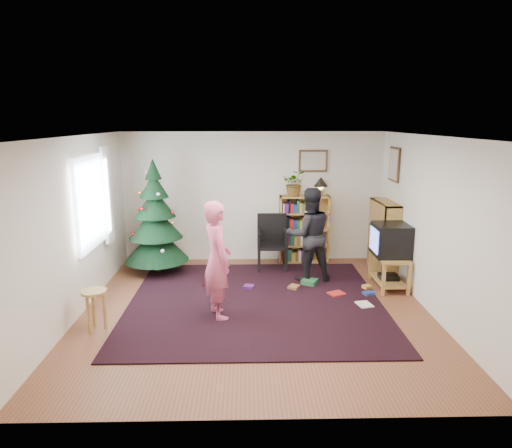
{
  "coord_description": "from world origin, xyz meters",
  "views": [
    {
      "loc": [
        -0.14,
        -6.21,
        2.71
      ],
      "look_at": [
        0.02,
        0.83,
        1.1
      ],
      "focal_mm": 32.0,
      "sensor_mm": 36.0,
      "label": 1
    }
  ],
  "objects_px": {
    "bookshelf_right": "(383,236)",
    "stool": "(94,299)",
    "picture_back": "(313,161)",
    "christmas_tree": "(156,226)",
    "table_lamp": "(321,183)",
    "bookshelf_back": "(304,228)",
    "crt_tv": "(391,240)",
    "potted_plant": "(295,183)",
    "person_standing": "(217,260)",
    "picture_right": "(394,164)",
    "person_by_chair": "(309,235)",
    "armchair": "(272,239)",
    "tv_stand": "(389,268)"
  },
  "relations": [
    {
      "from": "bookshelf_back",
      "to": "potted_plant",
      "type": "height_order",
      "value": "potted_plant"
    },
    {
      "from": "tv_stand",
      "to": "crt_tv",
      "type": "bearing_deg",
      "value": 180.0
    },
    {
      "from": "stool",
      "to": "table_lamp",
      "type": "distance_m",
      "value": 4.62
    },
    {
      "from": "crt_tv",
      "to": "bookshelf_back",
      "type": "bearing_deg",
      "value": 130.44
    },
    {
      "from": "picture_back",
      "to": "person_by_chair",
      "type": "height_order",
      "value": "picture_back"
    },
    {
      "from": "potted_plant",
      "to": "bookshelf_back",
      "type": "bearing_deg",
      "value": 0.0
    },
    {
      "from": "bookshelf_back",
      "to": "potted_plant",
      "type": "bearing_deg",
      "value": 180.0
    },
    {
      "from": "armchair",
      "to": "person_standing",
      "type": "xyz_separation_m",
      "value": [
        -0.88,
        -2.2,
        0.29
      ]
    },
    {
      "from": "table_lamp",
      "to": "potted_plant",
      "type": "bearing_deg",
      "value": 180.0
    },
    {
      "from": "crt_tv",
      "to": "person_by_chair",
      "type": "bearing_deg",
      "value": 164.67
    },
    {
      "from": "crt_tv",
      "to": "person_by_chair",
      "type": "relative_size",
      "value": 0.37
    },
    {
      "from": "table_lamp",
      "to": "picture_right",
      "type": "bearing_deg",
      "value": -26.43
    },
    {
      "from": "christmas_tree",
      "to": "table_lamp",
      "type": "bearing_deg",
      "value": 10.52
    },
    {
      "from": "picture_back",
      "to": "picture_right",
      "type": "bearing_deg",
      "value": -28.69
    },
    {
      "from": "picture_right",
      "to": "armchair",
      "type": "height_order",
      "value": "picture_right"
    },
    {
      "from": "stool",
      "to": "potted_plant",
      "type": "xyz_separation_m",
      "value": [
        2.92,
        2.9,
        1.13
      ]
    },
    {
      "from": "picture_back",
      "to": "person_standing",
      "type": "relative_size",
      "value": 0.33
    },
    {
      "from": "armchair",
      "to": "person_by_chair",
      "type": "relative_size",
      "value": 0.62
    },
    {
      "from": "picture_right",
      "to": "person_by_chair",
      "type": "relative_size",
      "value": 0.37
    },
    {
      "from": "person_standing",
      "to": "picture_back",
      "type": "bearing_deg",
      "value": -54.48
    },
    {
      "from": "crt_tv",
      "to": "potted_plant",
      "type": "height_order",
      "value": "potted_plant"
    },
    {
      "from": "crt_tv",
      "to": "person_standing",
      "type": "relative_size",
      "value": 0.36
    },
    {
      "from": "bookshelf_back",
      "to": "table_lamp",
      "type": "bearing_deg",
      "value": 0.0
    },
    {
      "from": "picture_right",
      "to": "bookshelf_right",
      "type": "xyz_separation_m",
      "value": [
        -0.14,
        -0.07,
        -1.29
      ]
    },
    {
      "from": "person_by_chair",
      "to": "table_lamp",
      "type": "bearing_deg",
      "value": -117.64
    },
    {
      "from": "christmas_tree",
      "to": "crt_tv",
      "type": "bearing_deg",
      "value": -12.46
    },
    {
      "from": "stool",
      "to": "person_standing",
      "type": "xyz_separation_m",
      "value": [
        1.59,
        0.36,
        0.41
      ]
    },
    {
      "from": "stool",
      "to": "person_standing",
      "type": "height_order",
      "value": "person_standing"
    },
    {
      "from": "picture_right",
      "to": "tv_stand",
      "type": "bearing_deg",
      "value": -106.66
    },
    {
      "from": "crt_tv",
      "to": "potted_plant",
      "type": "relative_size",
      "value": 1.21
    },
    {
      "from": "picture_right",
      "to": "christmas_tree",
      "type": "xyz_separation_m",
      "value": [
        -4.23,
        0.03,
        -1.09
      ]
    },
    {
      "from": "bookshelf_right",
      "to": "stool",
      "type": "bearing_deg",
      "value": 116.63
    },
    {
      "from": "christmas_tree",
      "to": "bookshelf_right",
      "type": "height_order",
      "value": "christmas_tree"
    },
    {
      "from": "crt_tv",
      "to": "table_lamp",
      "type": "xyz_separation_m",
      "value": [
        -0.93,
        1.44,
        0.73
      ]
    },
    {
      "from": "christmas_tree",
      "to": "tv_stand",
      "type": "xyz_separation_m",
      "value": [
        3.97,
        -0.88,
        -0.54
      ]
    },
    {
      "from": "bookshelf_right",
      "to": "person_by_chair",
      "type": "bearing_deg",
      "value": 106.86
    },
    {
      "from": "crt_tv",
      "to": "tv_stand",
      "type": "bearing_deg",
      "value": -0.0
    },
    {
      "from": "bookshelf_right",
      "to": "christmas_tree",
      "type": "bearing_deg",
      "value": 88.61
    },
    {
      "from": "picture_right",
      "to": "stool",
      "type": "xyz_separation_m",
      "value": [
        -4.6,
        -2.31,
        -1.53
      ]
    },
    {
      "from": "christmas_tree",
      "to": "table_lamp",
      "type": "distance_m",
      "value": 3.17
    },
    {
      "from": "crt_tv",
      "to": "person_standing",
      "type": "distance_m",
      "value": 2.97
    },
    {
      "from": "picture_right",
      "to": "armchair",
      "type": "bearing_deg",
      "value": 173.5
    },
    {
      "from": "picture_back",
      "to": "crt_tv",
      "type": "height_order",
      "value": "picture_back"
    },
    {
      "from": "bookshelf_back",
      "to": "picture_back",
      "type": "bearing_deg",
      "value": 39.84
    },
    {
      "from": "tv_stand",
      "to": "potted_plant",
      "type": "bearing_deg",
      "value": 134.8
    },
    {
      "from": "picture_back",
      "to": "stool",
      "type": "distance_m",
      "value": 4.73
    },
    {
      "from": "christmas_tree",
      "to": "armchair",
      "type": "height_order",
      "value": "christmas_tree"
    },
    {
      "from": "crt_tv",
      "to": "bookshelf_right",
      "type": "bearing_deg",
      "value": 81.03
    },
    {
      "from": "christmas_tree",
      "to": "armchair",
      "type": "bearing_deg",
      "value": 5.9
    },
    {
      "from": "picture_right",
      "to": "person_standing",
      "type": "height_order",
      "value": "picture_right"
    }
  ]
}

